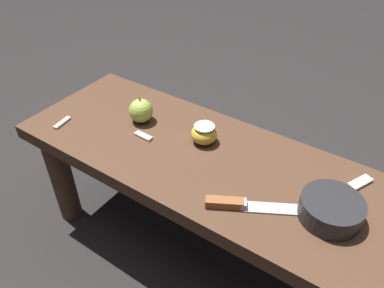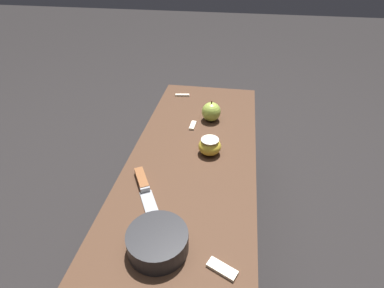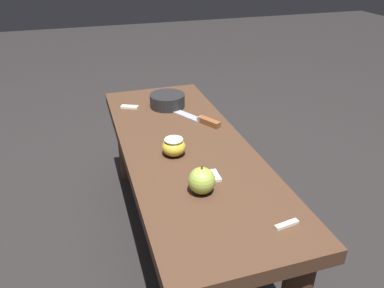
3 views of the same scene
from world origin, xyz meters
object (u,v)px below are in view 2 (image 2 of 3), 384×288
at_px(wooden_bench, 192,179).
at_px(bowl, 158,242).
at_px(apple_cut, 210,146).
at_px(apple_whole, 211,112).
at_px(knife, 145,188).

bearing_deg(wooden_bench, bowl, 176.12).
bearing_deg(bowl, wooden_bench, -3.88).
bearing_deg(apple_cut, apple_whole, 5.05).
bearing_deg(knife, apple_cut, 112.33).
relative_size(knife, bowl, 1.57).
bearing_deg(knife, bowl, -3.64).
bearing_deg(apple_whole, wooden_bench, 172.75).
xyz_separation_m(apple_cut, bowl, (-0.36, 0.07, -0.00)).
xyz_separation_m(wooden_bench, apple_cut, (0.04, -0.05, 0.11)).
relative_size(wooden_bench, apple_whole, 13.59).
height_order(knife, apple_cut, apple_cut).
height_order(wooden_bench, apple_whole, apple_whole).
height_order(wooden_bench, knife, knife).
relative_size(wooden_bench, knife, 5.09).
bearing_deg(wooden_bench, apple_cut, -48.13).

